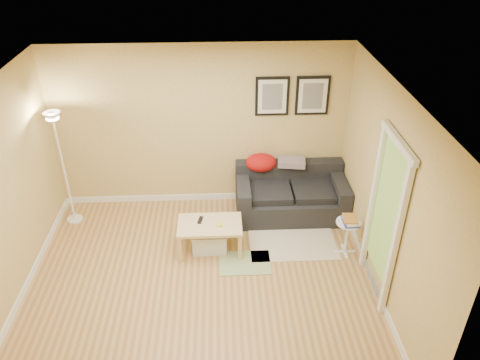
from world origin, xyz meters
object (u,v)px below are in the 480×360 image
(coffee_table, at_px, (210,237))
(side_table, at_px, (347,237))
(sofa, at_px, (291,193))
(floor_lamp, at_px, (65,172))
(storage_bin, at_px, (210,240))
(book_stack, at_px, (351,220))

(coffee_table, xyz_separation_m, side_table, (1.90, -0.17, 0.04))
(sofa, xyz_separation_m, floor_lamp, (-3.38, -0.03, 0.48))
(coffee_table, bearing_deg, storage_bin, 114.34)
(side_table, height_order, book_stack, book_stack)
(sofa, height_order, side_table, sofa)
(sofa, distance_m, side_table, 1.19)
(book_stack, distance_m, floor_lamp, 4.16)
(sofa, distance_m, floor_lamp, 3.41)
(coffee_table, distance_m, storage_bin, 0.07)
(coffee_table, height_order, side_table, side_table)
(sofa, relative_size, floor_lamp, 0.94)
(book_stack, xyz_separation_m, floor_lamp, (-4.03, 0.99, 0.28))
(coffee_table, bearing_deg, sofa, 14.11)
(coffee_table, height_order, floor_lamp, floor_lamp)
(sofa, relative_size, side_table, 3.19)
(coffee_table, height_order, book_stack, book_stack)
(storage_bin, relative_size, floor_lamp, 0.27)
(book_stack, bearing_deg, sofa, 127.61)
(sofa, bearing_deg, floor_lamp, -179.56)
(side_table, height_order, floor_lamp, floor_lamp)
(side_table, distance_m, book_stack, 0.31)
(storage_bin, xyz_separation_m, floor_lamp, (-2.11, 0.80, 0.71))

